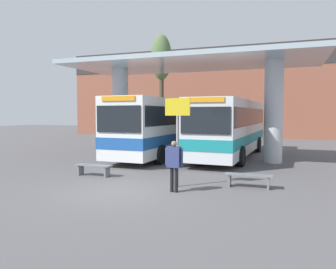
% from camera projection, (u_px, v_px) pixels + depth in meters
% --- Properties ---
extents(ground_plane, '(100.00, 100.00, 0.00)m').
position_uv_depth(ground_plane, '(121.00, 191.00, 10.84)').
color(ground_plane, '#565456').
extents(townhouse_backdrop, '(40.00, 0.58, 9.78)m').
position_uv_depth(townhouse_backdrop, '(236.00, 84.00, 34.91)').
color(townhouse_backdrop, brown).
rests_on(townhouse_backdrop, ground_plane).
extents(station_canopy, '(13.96, 6.16, 5.53)m').
position_uv_depth(station_canopy, '(191.00, 79.00, 18.43)').
color(station_canopy, silver).
rests_on(station_canopy, ground_plane).
extents(transit_bus_left_bay, '(2.92, 11.05, 3.39)m').
position_uv_depth(transit_bus_left_bay, '(164.00, 125.00, 20.03)').
color(transit_bus_left_bay, white).
rests_on(transit_bus_left_bay, ground_plane).
extents(transit_bus_center_bay, '(3.05, 11.00, 3.31)m').
position_uv_depth(transit_bus_center_bay, '(231.00, 126.00, 19.26)').
color(transit_bus_center_bay, silver).
rests_on(transit_bus_center_bay, ground_plane).
extents(waiting_bench_near_pillar, '(1.58, 0.44, 0.46)m').
position_uv_depth(waiting_bench_near_pillar, '(94.00, 168.00, 13.45)').
color(waiting_bench_near_pillar, slate).
rests_on(waiting_bench_near_pillar, ground_plane).
extents(waiting_bench_mid_platform, '(1.64, 0.44, 0.46)m').
position_uv_depth(waiting_bench_mid_platform, '(249.00, 178.00, 11.32)').
color(waiting_bench_mid_platform, slate).
rests_on(waiting_bench_mid_platform, ground_plane).
extents(info_sign_platform, '(0.90, 0.09, 3.10)m').
position_uv_depth(info_sign_platform, '(177.00, 124.00, 11.37)').
color(info_sign_platform, gray).
rests_on(info_sign_platform, ground_plane).
extents(pedestrian_waiting, '(0.62, 0.27, 1.68)m').
position_uv_depth(pedestrian_waiting, '(174.00, 161.00, 10.63)').
color(pedestrian_waiting, black).
rests_on(pedestrian_waiting, ground_plane).
extents(poplar_tree_behind_left, '(1.82, 1.82, 9.54)m').
position_uv_depth(poplar_tree_behind_left, '(161.00, 61.00, 28.99)').
color(poplar_tree_behind_left, '#473A2B').
rests_on(poplar_tree_behind_left, ground_plane).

